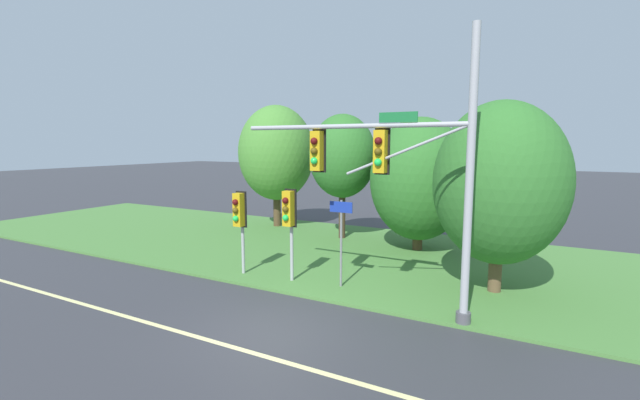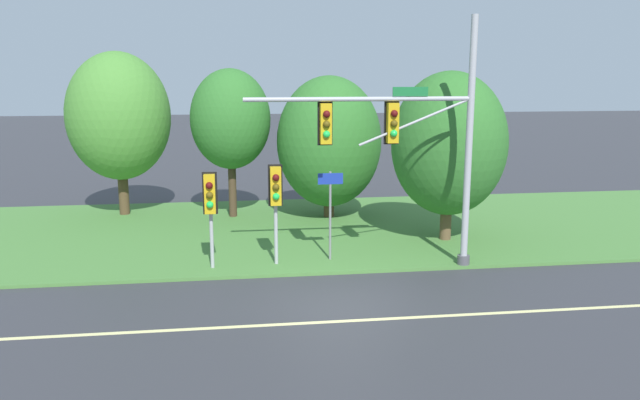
{
  "view_description": "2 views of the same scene",
  "coord_description": "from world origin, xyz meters",
  "px_view_note": "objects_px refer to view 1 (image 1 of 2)",
  "views": [
    {
      "loc": [
        6.33,
        -8.88,
        4.96
      ],
      "look_at": [
        -0.25,
        3.31,
        3.11
      ],
      "focal_mm": 24.0,
      "sensor_mm": 36.0,
      "label": 1
    },
    {
      "loc": [
        -2.74,
        -15.96,
        6.25
      ],
      "look_at": [
        -0.13,
        3.5,
        2.21
      ],
      "focal_mm": 35.0,
      "sensor_mm": 36.0,
      "label": 2
    }
  ],
  "objects_px": {
    "pedestrian_signal_further_along": "(239,215)",
    "tree_nearest_road": "(276,153)",
    "tree_behind_signpost": "(419,179)",
    "pedestrian_signal_near_kerb": "(289,215)",
    "route_sign_post": "(341,232)",
    "traffic_signal_mast": "(401,165)",
    "tree_left_of_mast": "(342,157)",
    "tree_mid_verge": "(500,183)"
  },
  "relations": [
    {
      "from": "pedestrian_signal_further_along",
      "to": "route_sign_post",
      "type": "height_order",
      "value": "pedestrian_signal_further_along"
    },
    {
      "from": "traffic_signal_mast",
      "to": "tree_mid_verge",
      "type": "distance_m",
      "value": 3.93
    },
    {
      "from": "tree_left_of_mast",
      "to": "tree_mid_verge",
      "type": "bearing_deg",
      "value": -31.7
    },
    {
      "from": "tree_nearest_road",
      "to": "tree_mid_verge",
      "type": "relative_size",
      "value": 1.13
    },
    {
      "from": "tree_behind_signpost",
      "to": "pedestrian_signal_near_kerb",
      "type": "bearing_deg",
      "value": -112.02
    },
    {
      "from": "pedestrian_signal_further_along",
      "to": "tree_left_of_mast",
      "type": "bearing_deg",
      "value": 85.1
    },
    {
      "from": "traffic_signal_mast",
      "to": "route_sign_post",
      "type": "bearing_deg",
      "value": 154.75
    },
    {
      "from": "traffic_signal_mast",
      "to": "pedestrian_signal_near_kerb",
      "type": "height_order",
      "value": "traffic_signal_mast"
    },
    {
      "from": "pedestrian_signal_further_along",
      "to": "tree_nearest_road",
      "type": "bearing_deg",
      "value": 115.8
    },
    {
      "from": "traffic_signal_mast",
      "to": "tree_left_of_mast",
      "type": "bearing_deg",
      "value": 125.02
    },
    {
      "from": "route_sign_post",
      "to": "tree_nearest_road",
      "type": "relative_size",
      "value": 0.42
    },
    {
      "from": "pedestrian_signal_further_along",
      "to": "tree_behind_signpost",
      "type": "xyz_separation_m",
      "value": [
        4.76,
        6.84,
        0.99
      ]
    },
    {
      "from": "tree_left_of_mast",
      "to": "tree_mid_verge",
      "type": "height_order",
      "value": "tree_left_of_mast"
    },
    {
      "from": "route_sign_post",
      "to": "pedestrian_signal_near_kerb",
      "type": "bearing_deg",
      "value": -167.39
    },
    {
      "from": "pedestrian_signal_further_along",
      "to": "tree_mid_verge",
      "type": "bearing_deg",
      "value": 16.65
    },
    {
      "from": "tree_behind_signpost",
      "to": "tree_mid_verge",
      "type": "xyz_separation_m",
      "value": [
        3.78,
        -4.28,
        0.33
      ]
    },
    {
      "from": "pedestrian_signal_near_kerb",
      "to": "route_sign_post",
      "type": "relative_size",
      "value": 1.11
    },
    {
      "from": "tree_mid_verge",
      "to": "route_sign_post",
      "type": "bearing_deg",
      "value": -156.84
    },
    {
      "from": "pedestrian_signal_near_kerb",
      "to": "tree_nearest_road",
      "type": "relative_size",
      "value": 0.47
    },
    {
      "from": "tree_left_of_mast",
      "to": "tree_behind_signpost",
      "type": "xyz_separation_m",
      "value": [
        4.12,
        -0.6,
        -0.94
      ]
    },
    {
      "from": "route_sign_post",
      "to": "tree_behind_signpost",
      "type": "bearing_deg",
      "value": 81.94
    },
    {
      "from": "route_sign_post",
      "to": "tree_behind_signpost",
      "type": "xyz_separation_m",
      "value": [
        0.89,
        6.28,
        1.35
      ]
    },
    {
      "from": "pedestrian_signal_further_along",
      "to": "tree_mid_verge",
      "type": "height_order",
      "value": "tree_mid_verge"
    },
    {
      "from": "pedestrian_signal_near_kerb",
      "to": "tree_left_of_mast",
      "type": "height_order",
      "value": "tree_left_of_mast"
    },
    {
      "from": "tree_nearest_road",
      "to": "tree_behind_signpost",
      "type": "height_order",
      "value": "tree_nearest_road"
    },
    {
      "from": "tree_behind_signpost",
      "to": "tree_nearest_road",
      "type": "bearing_deg",
      "value": 169.29
    },
    {
      "from": "route_sign_post",
      "to": "tree_mid_verge",
      "type": "xyz_separation_m",
      "value": [
        4.67,
        2.0,
        1.69
      ]
    },
    {
      "from": "pedestrian_signal_near_kerb",
      "to": "tree_nearest_road",
      "type": "height_order",
      "value": "tree_nearest_road"
    },
    {
      "from": "pedestrian_signal_near_kerb",
      "to": "tree_behind_signpost",
      "type": "bearing_deg",
      "value": 67.98
    },
    {
      "from": "pedestrian_signal_near_kerb",
      "to": "tree_left_of_mast",
      "type": "relative_size",
      "value": 0.52
    },
    {
      "from": "traffic_signal_mast",
      "to": "tree_left_of_mast",
      "type": "xyz_separation_m",
      "value": [
        -5.6,
        8.0,
        -0.05
      ]
    },
    {
      "from": "pedestrian_signal_further_along",
      "to": "route_sign_post",
      "type": "bearing_deg",
      "value": 8.19
    },
    {
      "from": "pedestrian_signal_near_kerb",
      "to": "traffic_signal_mast",
      "type": "bearing_deg",
      "value": -9.66
    },
    {
      "from": "traffic_signal_mast",
      "to": "tree_left_of_mast",
      "type": "distance_m",
      "value": 9.77
    },
    {
      "from": "traffic_signal_mast",
      "to": "pedestrian_signal_near_kerb",
      "type": "distance_m",
      "value": 4.63
    },
    {
      "from": "tree_mid_verge",
      "to": "pedestrian_signal_near_kerb",
      "type": "bearing_deg",
      "value": -159.66
    },
    {
      "from": "tree_nearest_road",
      "to": "tree_behind_signpost",
      "type": "bearing_deg",
      "value": -10.71
    },
    {
      "from": "traffic_signal_mast",
      "to": "pedestrian_signal_further_along",
      "type": "relative_size",
      "value": 2.53
    },
    {
      "from": "traffic_signal_mast",
      "to": "tree_mid_verge",
      "type": "xyz_separation_m",
      "value": [
        2.3,
        3.12,
        -0.66
      ]
    },
    {
      "from": "pedestrian_signal_near_kerb",
      "to": "tree_left_of_mast",
      "type": "bearing_deg",
      "value": 101.01
    },
    {
      "from": "traffic_signal_mast",
      "to": "tree_behind_signpost",
      "type": "distance_m",
      "value": 7.61
    },
    {
      "from": "pedestrian_signal_further_along",
      "to": "tree_left_of_mast",
      "type": "height_order",
      "value": "tree_left_of_mast"
    }
  ]
}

